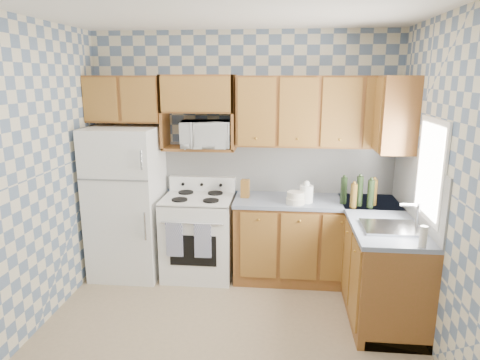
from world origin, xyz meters
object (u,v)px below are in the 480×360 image
Objects in this scene: refrigerator at (127,202)px; stove_body at (199,237)px; microwave at (205,134)px; electric_kettle at (306,194)px.

stove_body is (0.80, 0.03, -0.39)m from refrigerator.
microwave reaches higher than refrigerator.
refrigerator is 0.89m from stove_body.
electric_kettle is (1.18, -0.09, 0.56)m from stove_body.
microwave is (0.07, 0.13, 1.15)m from stove_body.
refrigerator is at bearing -177.14° from microwave.
microwave is (0.88, 0.15, 0.76)m from refrigerator.
refrigerator is at bearing 178.10° from electric_kettle.
electric_kettle is at bearing -18.04° from microwave.
refrigerator is 1.17m from microwave.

